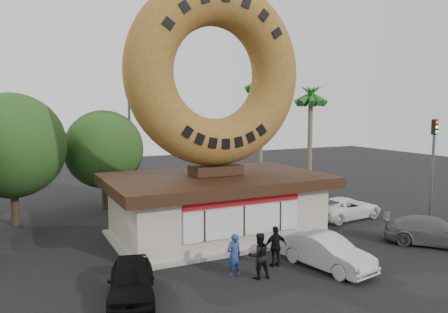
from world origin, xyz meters
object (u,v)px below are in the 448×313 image
donut_shop (216,204)px  car_silver (326,252)px  traffic_signal (433,155)px  car_grey (433,231)px  person_center (259,256)px  giant_donut (215,73)px  car_black (131,280)px  person_right (276,246)px  person_left (234,255)px  car_white (346,208)px  street_lamp (132,140)px

donut_shop → car_silver: bearing=-70.2°
traffic_signal → car_grey: traffic_signal is taller
traffic_signal → person_center: 15.67m
car_silver → car_grey: 6.81m
giant_donut → car_black: bearing=-136.9°
giant_donut → person_right: (0.44, -5.13, -7.66)m
person_left → car_grey: 10.76m
car_white → donut_shop: bearing=84.4°
donut_shop → car_white: donut_shop is taller
street_lamp → traffic_signal: size_ratio=1.32×
person_right → car_grey: bearing=-179.5°
person_center → person_right: size_ratio=1.05×
donut_shop → person_center: donut_shop is taller
person_right → person_left: bearing=11.9°
donut_shop → car_black: donut_shop is taller
person_left → person_center: person_center is taller
giant_donut → car_white: 11.81m
person_right → car_silver: person_right is taller
traffic_signal → person_right: (-13.56, -3.12, -2.99)m
giant_donut → street_lamp: bearing=100.5°
street_lamp → person_right: size_ratio=4.55×
giant_donut → car_black: (-5.92, -5.54, -7.86)m
donut_shop → car_black: (-5.92, -5.52, -1.09)m
giant_donut → person_left: bearing=-107.4°
person_center → donut_shop: bearing=-90.4°
donut_shop → traffic_signal: (14.00, -1.99, 2.10)m
car_black → car_grey: bearing=13.0°
person_center → traffic_signal: bearing=-157.2°
car_silver → car_white: (6.54, 6.11, -0.06)m
donut_shop → street_lamp: (-1.86, 10.02, 2.72)m
donut_shop → car_grey: donut_shop is taller
giant_donut → person_left: 9.47m
car_silver → person_right: bearing=137.0°
giant_donut → car_grey: (9.06, -6.11, -7.85)m
person_center → person_right: 1.54m
giant_donut → person_center: size_ratio=5.11×
person_center → car_white: (9.67, 5.79, -0.28)m
street_lamp → person_right: 15.72m
car_black → car_silver: car_silver is taller
donut_shop → car_silver: (2.25, -6.24, -1.06)m
traffic_signal → car_white: (-5.21, 1.86, -3.22)m
person_right → donut_shop: bearing=-78.2°
street_lamp → car_silver: street_lamp is taller
person_center → car_white: person_center is taller
donut_shop → person_right: donut_shop is taller
car_black → car_white: car_black is taller
donut_shop → car_silver: donut_shop is taller
person_center → car_black: size_ratio=0.47×
street_lamp → car_black: 16.51m
street_lamp → traffic_signal: street_lamp is taller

